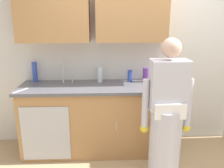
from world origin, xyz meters
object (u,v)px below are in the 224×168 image
Objects in this scene: sink at (65,87)px; person_at_sink at (166,125)px; bottle_cleaner_spray at (146,75)px; bottle_dish_liquid at (35,72)px; cup_by_sink at (155,86)px; bottle_soap at (130,76)px; knife_on_counter at (20,91)px; bottle_water_tall at (100,74)px.

person_at_sink is at bearing -31.27° from sink.
person_at_sink is 8.30× the size of bottle_cleaner_spray.
cup_by_sink is at bearing -15.65° from bottle_dish_liquid.
person_at_sink is 17.99× the size of cup_by_sink.
person_at_sink reaches higher than bottle_soap.
bottle_soap is (-0.22, 0.03, -0.02)m from bottle_cleaner_spray.
bottle_cleaner_spray is at bearing 95.06° from person_at_sink.
sink is at bearing -168.25° from bottle_soap.
person_at_sink is at bearing -77.29° from knife_on_counter.
knife_on_counter is (-1.67, 0.02, -0.04)m from cup_by_sink.
sink is at bearing 169.04° from cup_by_sink.
sink is 2.56× the size of bottle_cleaner_spray.
bottle_soap is at bearing 2.12° from bottle_water_tall.
bottle_soap is 0.67× the size of knife_on_counter.
sink is 1.18m from cup_by_sink.
bottle_water_tall is at bearing -39.44° from knife_on_counter.
bottle_water_tall is at bearing 178.82° from bottle_cleaner_spray.
bottle_dish_liquid reaches higher than bottle_water_tall.
person_at_sink is 0.57m from cup_by_sink.
bottle_cleaner_spray is (-0.08, 0.87, 0.35)m from person_at_sink.
sink reaches higher than knife_on_counter.
bottle_water_tall is at bearing 150.45° from cup_by_sink.
sink is at bearing -38.45° from knife_on_counter.
sink reaches higher than bottle_cleaner_spray.
bottle_dish_liquid is 1.32m from bottle_soap.
bottle_cleaner_spray reaches higher than knife_on_counter.
bottle_soap is (-0.29, 0.90, 0.33)m from person_at_sink.
sink reaches higher than bottle_dish_liquid.
sink is 0.55m from knife_on_counter.
bottle_water_tall reaches higher than cup_by_sink.
sink is 5.55× the size of cup_by_sink.
bottle_water_tall is (-0.64, 0.01, 0.01)m from bottle_cleaner_spray.
cup_by_sink is (1.59, -0.45, -0.09)m from bottle_dish_liquid.
bottle_cleaner_spray is 1.22× the size of bottle_soap.
bottle_soap is at bearing -1.68° from bottle_dish_liquid.
bottle_dish_liquid is 0.45m from knife_on_counter.
knife_on_counter is at bearing 179.35° from cup_by_sink.
bottle_water_tall is 1.36× the size of bottle_soap.
bottle_water_tall reaches higher than knife_on_counter.
bottle_dish_liquid reaches higher than knife_on_counter.
bottle_soap is (0.42, 0.02, -0.03)m from bottle_water_tall.
person_at_sink is 1.91m from bottle_dish_liquid.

